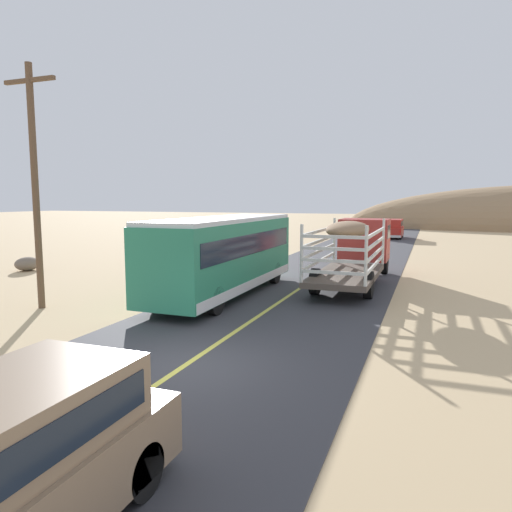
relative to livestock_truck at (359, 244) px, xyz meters
name	(u,v)px	position (x,y,z in m)	size (l,w,h in m)	color
ground_plane	(186,366)	(-2.04, -13.78, -1.79)	(240.00, 240.00, 0.00)	tan
road_surface	(186,365)	(-2.04, -13.78, -1.78)	(8.00, 120.00, 0.02)	#38383D
road_centre_line	(186,365)	(-2.04, -13.78, -1.77)	(0.16, 117.60, 0.00)	#D8CC4C
livestock_truck	(359,244)	(0.00, 0.00, 0.00)	(2.53, 9.70, 3.02)	#B2332D
bus	(225,253)	(-4.59, -5.86, -0.04)	(2.54, 10.00, 3.21)	#2D8C66
car_far	(393,228)	(-0.32, 26.17, -0.70)	(1.90, 4.62, 1.93)	#B2261E
power_pole_near	(35,180)	(-9.94, -10.32, 2.84)	(2.20, 0.24, 8.66)	brown
boulder_far_horizon	(27,264)	(-17.73, -3.57, -1.41)	(1.16, 1.44, 0.76)	#756656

